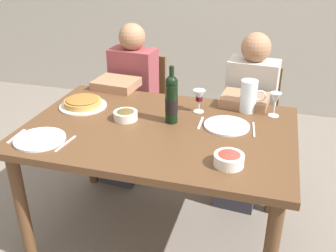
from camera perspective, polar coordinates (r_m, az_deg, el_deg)
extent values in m
plane|color=slate|center=(2.58, -1.19, -15.48)|extent=(8.00, 8.00, 0.00)
cube|color=brown|center=(2.16, -1.37, -0.66)|extent=(1.50, 1.00, 0.04)
cylinder|color=brown|center=(2.33, -20.84, -11.47)|extent=(0.07, 0.07, 0.72)
cylinder|color=brown|center=(2.92, -11.48, -2.09)|extent=(0.07, 0.07, 0.72)
cylinder|color=brown|center=(2.64, 15.67, -5.86)|extent=(0.07, 0.07, 0.72)
cylinder|color=black|center=(2.17, 0.52, 3.37)|extent=(0.07, 0.07, 0.23)
sphere|color=black|center=(2.12, 0.53, 6.56)|extent=(0.07, 0.07, 0.07)
cylinder|color=black|center=(2.10, 0.54, 7.83)|extent=(0.03, 0.03, 0.08)
cylinder|color=black|center=(2.17, 0.52, 3.09)|extent=(0.07, 0.07, 0.08)
cylinder|color=silver|center=(2.37, 11.85, 4.37)|extent=(0.10, 0.10, 0.20)
cylinder|color=silver|center=(2.38, 11.78, 3.58)|extent=(0.09, 0.09, 0.12)
torus|color=silver|center=(2.36, 13.53, 4.39)|extent=(0.07, 0.01, 0.07)
cylinder|color=silver|center=(2.47, -12.49, 2.93)|extent=(0.29, 0.29, 0.01)
cylinder|color=#C18E47|center=(2.46, -12.54, 3.41)|extent=(0.23, 0.23, 0.03)
ellipsoid|color=#9E6028|center=(2.46, -12.59, 3.92)|extent=(0.21, 0.21, 0.02)
cylinder|color=white|center=(1.81, 9.03, -4.98)|extent=(0.14, 0.14, 0.06)
ellipsoid|color=#B2382D|center=(1.80, 9.07, -4.44)|extent=(0.12, 0.12, 0.04)
cylinder|color=silver|center=(2.25, -6.31, 1.56)|extent=(0.14, 0.14, 0.05)
ellipsoid|color=brown|center=(2.24, -6.33, 1.96)|extent=(0.11, 0.11, 0.03)
cylinder|color=silver|center=(2.35, 4.56, 2.18)|extent=(0.06, 0.06, 0.00)
cylinder|color=silver|center=(2.34, 4.59, 2.96)|extent=(0.01, 0.01, 0.07)
cone|color=silver|center=(2.31, 4.65, 4.51)|extent=(0.07, 0.07, 0.07)
cylinder|color=#470A14|center=(2.32, 4.63, 4.05)|extent=(0.04, 0.04, 0.02)
cylinder|color=silver|center=(2.37, 15.36, 1.51)|extent=(0.06, 0.06, 0.00)
cylinder|color=silver|center=(2.36, 15.47, 2.37)|extent=(0.01, 0.01, 0.07)
cone|color=silver|center=(2.33, 15.68, 3.97)|extent=(0.07, 0.07, 0.07)
cylinder|color=silver|center=(2.18, 8.72, 0.05)|extent=(0.26, 0.26, 0.01)
cylinder|color=silver|center=(2.12, -18.49, -1.87)|extent=(0.27, 0.27, 0.01)
cube|color=silver|center=(2.20, 4.86, 0.45)|extent=(0.02, 0.16, 0.00)
cube|color=silver|center=(2.17, 12.62, -0.51)|extent=(0.03, 0.18, 0.00)
cube|color=silver|center=(2.05, -14.97, -2.54)|extent=(0.03, 0.18, 0.00)
cube|color=silver|center=(2.20, -21.63, -1.42)|extent=(0.02, 0.16, 0.00)
cube|color=brown|center=(3.13, -4.65, 2.45)|extent=(0.43, 0.43, 0.02)
cube|color=brown|center=(3.21, -3.37, 7.13)|extent=(0.36, 0.06, 0.40)
cylinder|color=brown|center=(3.17, -8.58, -2.18)|extent=(0.04, 0.04, 0.45)
cylinder|color=brown|center=(3.03, -2.94, -3.29)|extent=(0.04, 0.04, 0.45)
cylinder|color=brown|center=(3.44, -5.87, 0.33)|extent=(0.04, 0.04, 0.45)
cylinder|color=brown|center=(3.31, -0.59, -0.59)|extent=(0.04, 0.04, 0.45)
cube|color=#8E3D42|center=(3.00, -5.09, 6.70)|extent=(0.36, 0.23, 0.50)
sphere|color=#9E7051|center=(2.91, -5.36, 13.03)|extent=(0.20, 0.20, 0.20)
cube|color=#33333D|center=(2.94, -6.49, 0.92)|extent=(0.34, 0.40, 0.14)
cube|color=#33333D|center=(2.95, -7.54, -4.99)|extent=(0.28, 0.14, 0.40)
cube|color=#9E7051|center=(2.74, -7.68, 6.23)|extent=(0.31, 0.26, 0.06)
cube|color=brown|center=(2.91, 11.83, 0.02)|extent=(0.43, 0.43, 0.02)
cube|color=brown|center=(3.00, 12.81, 5.09)|extent=(0.36, 0.06, 0.40)
cylinder|color=brown|center=(2.90, 7.51, -5.02)|extent=(0.04, 0.04, 0.45)
cylinder|color=brown|center=(2.86, 14.17, -6.16)|extent=(0.04, 0.04, 0.45)
cylinder|color=brown|center=(3.19, 8.98, -2.04)|extent=(0.04, 0.04, 0.45)
cylinder|color=brown|center=(3.15, 15.02, -3.02)|extent=(0.04, 0.04, 0.45)
cube|color=#B7B2A8|center=(2.77, 12.24, 4.50)|extent=(0.36, 0.23, 0.50)
sphere|color=#9E7051|center=(2.67, 12.94, 11.30)|extent=(0.20, 0.20, 0.20)
cube|color=#33333D|center=(2.70, 11.07, -1.82)|extent=(0.34, 0.40, 0.14)
cube|color=#33333D|center=(2.71, 9.99, -8.27)|extent=(0.28, 0.14, 0.40)
cube|color=#9E7051|center=(2.49, 11.32, 3.79)|extent=(0.31, 0.26, 0.06)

